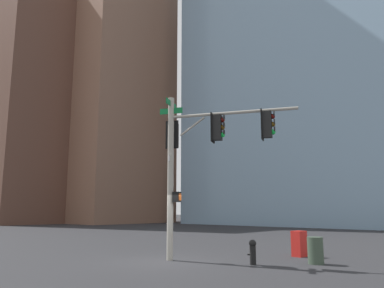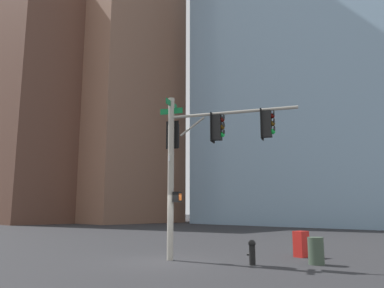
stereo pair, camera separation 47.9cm
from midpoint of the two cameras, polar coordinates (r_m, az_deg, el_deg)
ground_plane at (r=15.08m, az=-3.09°, el=-17.10°), size 200.00×200.00×0.00m
signal_pole_assembly at (r=15.18m, az=1.86°, el=-0.63°), size 5.04×2.74×6.49m
fire_hydrant at (r=14.24m, az=9.95°, el=-15.50°), size 0.34×0.26×0.87m
litter_bin at (r=14.90m, az=18.92°, el=-14.86°), size 0.56×0.56×0.95m
newspaper_box at (r=17.01m, az=16.79°, el=-14.10°), size 0.49×0.60×1.05m
building_brick_nearside at (r=68.11m, az=-11.21°, el=13.25°), size 19.41×14.80×56.73m
building_brick_midblock at (r=66.12m, az=-18.85°, el=4.84°), size 16.23×19.24×36.03m
building_brick_farside at (r=69.67m, az=12.63°, el=5.08°), size 22.24×15.74×39.02m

